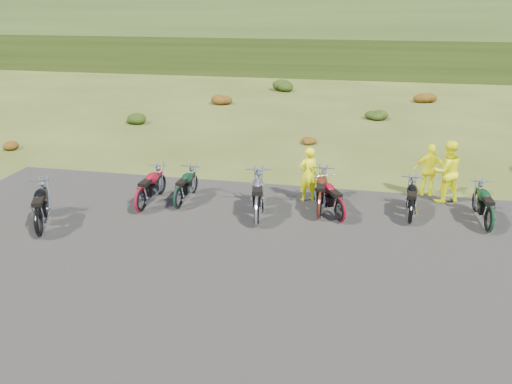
% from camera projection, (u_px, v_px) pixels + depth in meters
% --- Properties ---
extents(ground, '(300.00, 300.00, 0.00)m').
position_uv_depth(ground, '(283.00, 242.00, 12.55)').
color(ground, '#3D4517').
rests_on(ground, ground).
extents(gravel_pad, '(20.00, 12.00, 0.04)m').
position_uv_depth(gravel_pad, '(269.00, 283.00, 10.72)').
color(gravel_pad, black).
rests_on(gravel_pad, ground).
extents(hill_slope, '(300.00, 45.97, 9.37)m').
position_uv_depth(hill_slope, '(348.00, 52.00, 58.23)').
color(hill_slope, '#263812').
rests_on(hill_slope, ground).
extents(hill_plateau, '(300.00, 90.00, 9.17)m').
position_uv_depth(hill_plateau, '(356.00, 26.00, 113.05)').
color(hill_plateau, '#263812').
rests_on(hill_plateau, ground).
extents(shrub_0, '(0.77, 0.77, 0.45)m').
position_uv_depth(shrub_0, '(13.00, 144.00, 20.20)').
color(shrub_0, '#6C2F0D').
rests_on(shrub_0, ground).
extents(shrub_1, '(1.03, 1.03, 0.61)m').
position_uv_depth(shrub_1, '(135.00, 117.00, 24.47)').
color(shrub_1, black).
rests_on(shrub_1, ground).
extents(shrub_2, '(1.30, 1.30, 0.77)m').
position_uv_depth(shrub_2, '(221.00, 98.00, 28.74)').
color(shrub_2, '#6C2F0D').
rests_on(shrub_2, ground).
extents(shrub_3, '(1.56, 1.56, 0.92)m').
position_uv_depth(shrub_3, '(284.00, 84.00, 33.01)').
color(shrub_3, black).
rests_on(shrub_3, ground).
extents(shrub_4, '(0.77, 0.77, 0.45)m').
position_uv_depth(shrub_4, '(307.00, 139.00, 20.95)').
color(shrub_4, '#6C2F0D').
rests_on(shrub_4, ground).
extents(shrub_5, '(1.03, 1.03, 0.61)m').
position_uv_depth(shrub_5, '(376.00, 113.00, 25.22)').
color(shrub_5, black).
rests_on(shrub_5, ground).
extents(shrub_6, '(1.30, 1.30, 0.77)m').
position_uv_depth(shrub_6, '(424.00, 96.00, 29.49)').
color(shrub_6, '#6C2F0D').
rests_on(shrub_6, ground).
extents(motorcycle_0, '(1.61, 2.28, 1.14)m').
position_uv_depth(motorcycle_0, '(41.00, 237.00, 12.79)').
color(motorcycle_0, black).
rests_on(motorcycle_0, ground).
extents(motorcycle_1, '(0.76, 2.08, 1.08)m').
position_uv_depth(motorcycle_1, '(142.00, 213.00, 14.25)').
color(motorcycle_1, maroon).
rests_on(motorcycle_1, ground).
extents(motorcycle_2, '(0.69, 1.90, 0.98)m').
position_uv_depth(motorcycle_2, '(179.00, 209.00, 14.49)').
color(motorcycle_2, black).
rests_on(motorcycle_2, ground).
extents(motorcycle_3, '(1.11, 2.37, 1.19)m').
position_uv_depth(motorcycle_3, '(257.00, 226.00, 13.43)').
color(motorcycle_3, '#B4B4B9').
rests_on(motorcycle_3, ground).
extents(motorcycle_4, '(0.76, 2.15, 1.12)m').
position_uv_depth(motorcycle_4, '(319.00, 219.00, 13.83)').
color(motorcycle_4, '#501B0D').
rests_on(motorcycle_4, ground).
extents(motorcycle_5, '(0.78, 1.95, 1.00)m').
position_uv_depth(motorcycle_5, '(409.00, 224.00, 13.51)').
color(motorcycle_5, black).
rests_on(motorcycle_5, ground).
extents(motorcycle_6, '(1.49, 2.00, 1.01)m').
position_uv_depth(motorcycle_6, '(339.00, 223.00, 13.62)').
color(motorcycle_6, maroon).
rests_on(motorcycle_6, ground).
extents(motorcycle_7, '(0.74, 2.01, 1.04)m').
position_uv_depth(motorcycle_7, '(487.00, 233.00, 13.03)').
color(motorcycle_7, black).
rests_on(motorcycle_7, ground).
extents(person_middle, '(0.72, 0.65, 1.64)m').
position_uv_depth(person_middle, '(308.00, 175.00, 14.79)').
color(person_middle, '#F2F20C').
rests_on(person_middle, ground).
extents(person_right_a, '(1.11, 0.99, 1.87)m').
position_uv_depth(person_right_a, '(446.00, 172.00, 14.68)').
color(person_right_a, '#F2F20C').
rests_on(person_right_a, ground).
extents(person_right_b, '(0.96, 0.41, 1.62)m').
position_uv_depth(person_right_b, '(430.00, 171.00, 15.18)').
color(person_right_b, '#F2F20C').
rests_on(person_right_b, ground).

